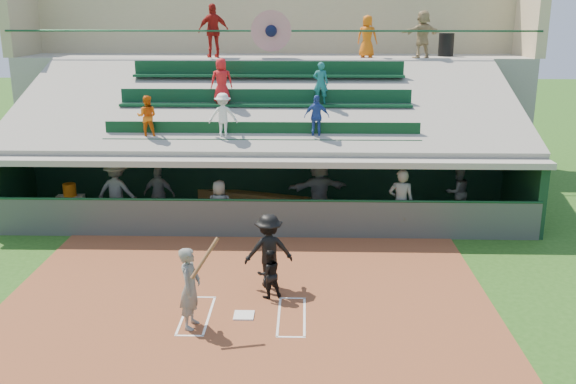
{
  "coord_description": "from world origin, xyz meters",
  "views": [
    {
      "loc": [
        1.28,
        -12.47,
        6.34
      ],
      "look_at": [
        0.85,
        3.5,
        1.8
      ],
      "focal_mm": 40.0,
      "sensor_mm": 36.0,
      "label": 1
    }
  ],
  "objects_px": {
    "catcher": "(269,274)",
    "trash_bin": "(446,45)",
    "home_plate": "(244,315)",
    "white_table": "(70,208)",
    "water_cooler": "(70,190)",
    "batter_at_plate": "(190,287)"
  },
  "relations": [
    {
      "from": "white_table",
      "to": "trash_bin",
      "type": "bearing_deg",
      "value": 23.58
    },
    {
      "from": "water_cooler",
      "to": "trash_bin",
      "type": "relative_size",
      "value": 0.45
    },
    {
      "from": "white_table",
      "to": "water_cooler",
      "type": "relative_size",
      "value": 2.09
    },
    {
      "from": "white_table",
      "to": "trash_bin",
      "type": "relative_size",
      "value": 0.94
    },
    {
      "from": "white_table",
      "to": "trash_bin",
      "type": "distance_m",
      "value": 15.25
    },
    {
      "from": "home_plate",
      "to": "white_table",
      "type": "height_order",
      "value": "white_table"
    },
    {
      "from": "home_plate",
      "to": "trash_bin",
      "type": "distance_m",
      "value": 15.74
    },
    {
      "from": "white_table",
      "to": "home_plate",
      "type": "bearing_deg",
      "value": -51.47
    },
    {
      "from": "catcher",
      "to": "trash_bin",
      "type": "bearing_deg",
      "value": -136.15
    },
    {
      "from": "batter_at_plate",
      "to": "trash_bin",
      "type": "bearing_deg",
      "value": 60.51
    },
    {
      "from": "home_plate",
      "to": "water_cooler",
      "type": "distance_m",
      "value": 8.91
    },
    {
      "from": "home_plate",
      "to": "batter_at_plate",
      "type": "height_order",
      "value": "batter_at_plate"
    },
    {
      "from": "batter_at_plate",
      "to": "water_cooler",
      "type": "bearing_deg",
      "value": 125.51
    },
    {
      "from": "catcher",
      "to": "trash_bin",
      "type": "height_order",
      "value": "trash_bin"
    },
    {
      "from": "white_table",
      "to": "water_cooler",
      "type": "distance_m",
      "value": 0.57
    },
    {
      "from": "catcher",
      "to": "trash_bin",
      "type": "relative_size",
      "value": 1.29
    },
    {
      "from": "home_plate",
      "to": "catcher",
      "type": "distance_m",
      "value": 1.22
    },
    {
      "from": "trash_bin",
      "to": "white_table",
      "type": "bearing_deg",
      "value": -151.77
    },
    {
      "from": "catcher",
      "to": "trash_bin",
      "type": "xyz_separation_m",
      "value": [
        6.27,
        12.33,
        4.45
      ]
    },
    {
      "from": "home_plate",
      "to": "white_table",
      "type": "xyz_separation_m",
      "value": [
        -6.03,
        6.43,
        0.37
      ]
    },
    {
      "from": "water_cooler",
      "to": "white_table",
      "type": "bearing_deg",
      "value": -97.97
    },
    {
      "from": "water_cooler",
      "to": "trash_bin",
      "type": "xyz_separation_m",
      "value": [
        12.79,
        6.8,
        4.08
      ]
    }
  ]
}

